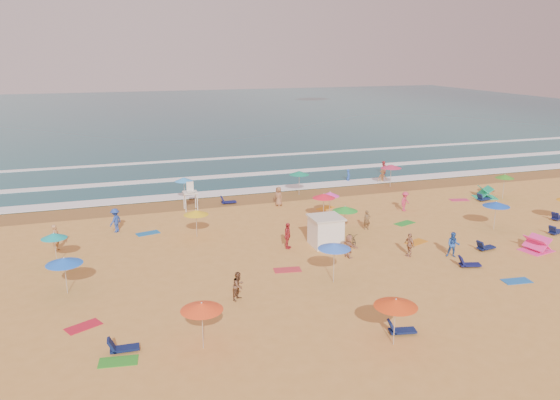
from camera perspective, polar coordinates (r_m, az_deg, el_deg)
name	(u,v)px	position (r m, az deg, el deg)	size (l,w,h in m)	color
ground	(310,241)	(39.64, 3.11, -4.25)	(220.00, 220.00, 0.00)	gold
ocean	(168,115)	(120.29, -11.61, 8.74)	(220.00, 140.00, 0.18)	#0C4756
wet_sand	(261,198)	(50.96, -1.95, 0.25)	(220.00, 220.00, 0.00)	olive
surf_foam	(239,177)	(59.21, -4.34, 2.46)	(200.00, 18.70, 0.05)	white
cabana	(326,232)	(38.47, 4.79, -3.33)	(2.00, 2.00, 2.00)	white
cabana_roof	(326,217)	(38.14, 4.83, -1.82)	(2.20, 2.20, 0.12)	silver
bicycle	(352,238)	(39.15, 7.52, -3.99)	(0.54, 1.56, 0.82)	black
lifeguard_stand	(191,198)	(47.40, -9.33, 0.20)	(1.20, 1.20, 2.10)	white
beach_umbrellas	(329,210)	(39.84, 5.10, -1.04)	(39.89, 29.25, 0.74)	yellow
loungers	(426,243)	(39.90, 15.05, -4.38)	(35.86, 26.09, 0.34)	#0E1746
towels	(326,247)	(38.35, 4.78, -4.95)	(34.26, 20.94, 0.03)	red
popup_tents	(507,213)	(47.79, 22.66, -1.25)	(8.15, 14.88, 1.20)	#FF389D
beachgoers	(306,215)	(42.91, 2.70, -1.57)	(37.05, 26.60, 2.13)	tan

